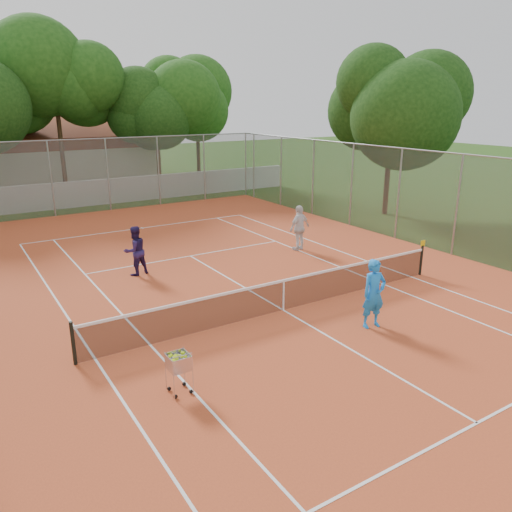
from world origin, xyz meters
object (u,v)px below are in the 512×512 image
player_near (374,294)px  player_far_right (299,228)px  tennis_net (283,295)px  player_far_left (135,251)px  clubhouse (32,155)px  ball_hopper (179,372)px

player_near → player_far_right: bearing=77.7°
tennis_net → player_far_left: (-2.55, 5.40, 0.39)m
player_near → clubhouse: bearing=105.7°
clubhouse → ball_hopper: 31.53m
player_far_left → ball_hopper: (-1.80, -7.79, -0.39)m
clubhouse → tennis_net: bearing=-86.1°
clubhouse → ball_hopper: (-2.35, -31.39, -1.70)m
player_far_left → ball_hopper: player_far_left is taller
player_far_left → player_near: bearing=104.8°
player_far_left → player_far_right: player_far_right is taller
tennis_net → player_far_right: player_far_right is taller
player_near → player_far_right: size_ratio=1.02×
clubhouse → player_near: (3.41, -31.19, -1.23)m
clubhouse → player_far_left: 23.64m
player_far_right → ball_hopper: size_ratio=1.94×
player_far_left → ball_hopper: bearing=64.2°
player_far_left → clubhouse: bearing=-104.1°
player_near → player_far_left: (-3.96, 7.59, -0.07)m
player_far_left → player_far_right: bearing=162.3°
clubhouse → player_far_right: (6.21, -24.18, -1.24)m
player_far_left → player_far_right: size_ratio=0.94×
player_far_left → tennis_net: bearing=102.5°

